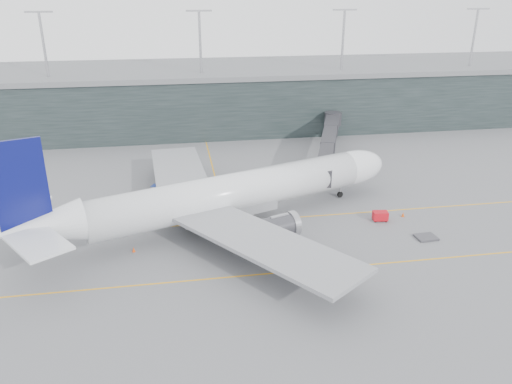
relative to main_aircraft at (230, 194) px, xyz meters
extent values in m
plane|color=#5A595E|center=(-5.48, 4.41, -4.91)|extent=(320.00, 320.00, 0.00)
cube|color=orange|center=(-5.48, 0.41, -4.90)|extent=(160.00, 0.25, 0.02)
cube|color=orange|center=(-5.48, -15.59, -4.90)|extent=(160.00, 0.25, 0.02)
cube|color=orange|center=(-0.48, 24.41, -4.90)|extent=(0.25, 60.00, 0.02)
cube|color=black|center=(-5.48, 62.41, 2.09)|extent=(240.00, 35.00, 14.00)
cube|color=slate|center=(-5.48, 62.41, 9.69)|extent=(240.00, 36.00, 1.20)
cylinder|color=#9E9EA3|center=(-35.48, 52.41, 17.09)|extent=(0.60, 0.60, 14.00)
cylinder|color=#9E9EA3|center=(-0.48, 52.41, 17.09)|extent=(0.60, 0.60, 14.00)
cylinder|color=#9E9EA3|center=(34.52, 52.41, 17.09)|extent=(0.60, 0.60, 14.00)
cylinder|color=#9E9EA3|center=(69.52, 52.41, 17.09)|extent=(0.60, 0.60, 14.00)
cylinder|color=silver|center=(0.42, 0.15, 0.16)|extent=(43.36, 20.42, 5.92)
ellipsoid|color=silver|center=(22.45, 8.06, 0.16)|extent=(13.71, 9.78, 5.92)
cone|color=silver|center=(-25.21, -9.05, 0.83)|extent=(11.81, 8.90, 5.69)
cube|color=gray|center=(-0.48, -0.17, -2.14)|extent=(16.00, 9.66, 1.91)
cube|color=black|center=(25.86, 9.28, 1.11)|extent=(2.95, 3.41, 0.76)
cube|color=gray|center=(2.72, -14.76, -0.80)|extent=(23.16, 27.51, 0.53)
cylinder|color=#3B3B40|center=(5.28, -7.75, -2.42)|extent=(7.42, 5.41, 3.34)
cube|color=gray|center=(-7.28, 13.12, -0.80)|extent=(10.39, 28.21, 0.53)
cylinder|color=#3B3B40|center=(-0.85, 9.34, -2.42)|extent=(7.42, 5.41, 3.34)
cube|color=#090D4F|center=(-26.56, -9.53, 6.84)|extent=(6.01, 2.55, 11.46)
cube|color=silver|center=(-24.33, -14.32, 1.30)|extent=(9.22, 10.06, 0.33)
cube|color=silver|center=(-27.88, -4.42, 1.30)|extent=(5.95, 9.00, 0.33)
cylinder|color=black|center=(20.20, 7.25, -4.38)|extent=(1.12, 0.71, 1.05)
cylinder|color=#9E9EA3|center=(20.20, 7.25, -3.66)|extent=(0.29, 0.29, 2.48)
cylinder|color=black|center=(-1.63, -5.46, -4.28)|extent=(1.33, 0.87, 1.24)
cylinder|color=black|center=(-4.73, 3.17, -4.28)|extent=(1.33, 0.87, 1.24)
cube|color=#27262B|center=(16.12, 5.12, 0.19)|extent=(4.32, 4.57, 2.85)
cube|color=#27262B|center=(19.03, 13.06, 0.19)|extent=(6.96, 13.30, 2.55)
cube|color=#27262B|center=(23.60, 25.48, 0.19)|extent=(7.20, 13.39, 2.65)
cube|color=#27262B|center=(28.17, 37.91, 0.19)|extent=(7.43, 13.48, 2.75)
cylinder|color=#9E9EA3|center=(19.28, 13.72, -2.97)|extent=(0.51, 0.51, 3.87)
cube|color=#3B3B40|center=(19.28, 13.72, -4.55)|extent=(2.44, 2.14, 0.71)
cylinder|color=#27262B|center=(16.12, 44.91, 0.19)|extent=(4.07, 4.07, 3.05)
cylinder|color=#27262B|center=(16.12, 44.91, -3.07)|extent=(1.83, 1.83, 3.67)
cube|color=#B90D17|center=(23.36, -2.99, -4.03)|extent=(2.43, 1.71, 1.34)
cylinder|color=black|center=(22.48, -3.41, -4.70)|extent=(0.43, 0.20, 0.41)
cylinder|color=black|center=(24.12, -3.61, -4.70)|extent=(0.43, 0.20, 0.41)
cylinder|color=black|center=(22.60, -2.38, -4.70)|extent=(0.43, 0.20, 0.41)
cylinder|color=black|center=(24.24, -2.58, -4.70)|extent=(0.43, 0.20, 0.41)
cube|color=#3B3A3F|center=(27.69, -9.77, -4.73)|extent=(3.11, 2.55, 0.30)
cube|color=#3B3B40|center=(-11.45, 13.47, -4.76)|extent=(2.47, 2.27, 0.20)
cube|color=silver|center=(-11.45, 13.47, -3.86)|extent=(2.06, 2.01, 1.49)
cube|color=#253D93|center=(-11.45, 13.47, -3.09)|extent=(2.13, 2.08, 0.08)
cube|color=#3B3B40|center=(-9.07, 15.45, -4.75)|extent=(2.27, 1.90, 0.21)
cube|color=#A9ADB5|center=(-9.07, 15.45, -3.81)|extent=(1.84, 1.75, 1.57)
cube|color=#253D93|center=(-9.07, 15.45, -2.99)|extent=(1.90, 1.80, 0.08)
cube|color=#3B3B40|center=(-4.33, 13.80, -4.76)|extent=(2.12, 1.81, 0.19)
cube|color=#A3A9AE|center=(-4.33, 13.80, -3.91)|extent=(1.73, 1.65, 1.42)
cube|color=#253D93|center=(-4.33, 13.80, -3.17)|extent=(1.78, 1.71, 0.08)
cone|color=#D64A0B|center=(27.59, -2.17, -4.52)|extent=(0.49, 0.49, 0.78)
cone|color=orange|center=(5.10, -13.05, -4.59)|extent=(0.40, 0.40, 0.63)
cone|color=orange|center=(5.44, 15.37, -4.55)|extent=(0.44, 0.44, 0.71)
cone|color=#DE430C|center=(-14.30, -6.87, -4.54)|extent=(0.46, 0.46, 0.73)
camera|label=1|loc=(-7.62, -69.79, 28.97)|focal=35.00mm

